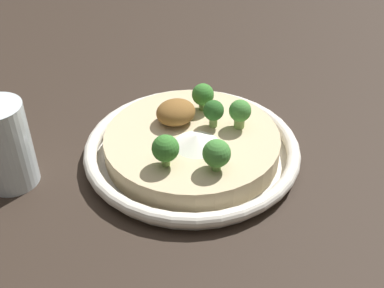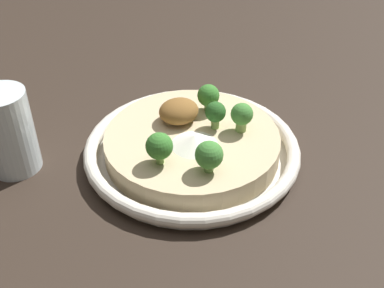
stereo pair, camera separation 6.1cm
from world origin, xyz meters
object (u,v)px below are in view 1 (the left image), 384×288
Objects in this scene: broccoli_front_left at (217,154)px; broccoli_right at (211,110)px; risotto_bowl at (192,147)px; broccoli_front_right at (240,112)px; broccoli_left at (165,149)px; drinking_glass at (4,145)px; broccoli_back_right at (203,95)px.

broccoli_front_left reaches higher than broccoli_right.
risotto_bowl is 7.42× the size of broccoli_right.
broccoli_front_left is at bearing -146.92° from broccoli_front_right.
broccoli_left is 1.03× the size of broccoli_front_left.
drinking_glass reaches higher than broccoli_right.
broccoli_back_right is (0.11, 0.07, -0.00)m from broccoli_left.
broccoli_front_right is 1.02× the size of broccoli_back_right.
risotto_bowl is 2.57× the size of drinking_glass.
broccoli_back_right and broccoli_front_left have the same top height.
broccoli_front_right reaches higher than risotto_bowl.
broccoli_front_right is 1.05× the size of broccoli_right.
broccoli_right is at bearing -19.54° from drinking_glass.
broccoli_right is at bearing 135.14° from broccoli_front_right.
broccoli_back_right is at bearing 70.28° from broccoli_right.
drinking_glass reaches higher than risotto_bowl.
broccoli_right reaches higher than risotto_bowl.
risotto_bowl is at bearing -172.67° from broccoli_right.
drinking_glass is at bearing 157.35° from broccoli_front_right.
broccoli_left is 0.19m from drinking_glass.
broccoli_left is 0.10m from broccoli_right.
broccoli_front_right is 0.36× the size of drinking_glass.
broccoli_front_left is (-0.08, -0.05, -0.00)m from broccoli_front_right.
broccoli_back_right is at bearing 60.37° from broccoli_front_left.
broccoli_back_right is 0.98× the size of broccoli_front_left.
broccoli_right is at bearing 20.98° from broccoli_left.
drinking_glass is at bearing 140.37° from broccoli_left.
risotto_bowl is 0.08m from broccoli_left.
broccoli_front_right is at bearing -22.65° from drinking_glass.
drinking_glass is (-0.19, 0.16, -0.00)m from broccoli_front_left.
broccoli_front_left is at bearing -42.50° from broccoli_left.
broccoli_back_right is at bearing 33.93° from broccoli_left.
risotto_bowl is at bearing -23.48° from drinking_glass.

